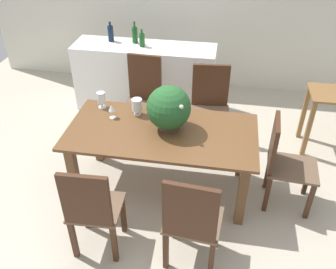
{
  "coord_description": "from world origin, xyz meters",
  "views": [
    {
      "loc": [
        0.56,
        -2.85,
        2.78
      ],
      "look_at": [
        0.07,
        0.02,
        0.72
      ],
      "focal_mm": 39.05,
      "sensor_mm": 36.0,
      "label": 1
    }
  ],
  "objects": [
    {
      "name": "ground_plane",
      "position": [
        0.0,
        0.0,
        0.0
      ],
      "size": [
        7.04,
        7.04,
        0.0
      ],
      "primitive_type": "plane",
      "color": "#BCB29E"
    },
    {
      "name": "back_wall",
      "position": [
        0.0,
        2.6,
        1.3
      ],
      "size": [
        6.4,
        0.1,
        2.6
      ],
      "primitive_type": "cube",
      "color": "beige",
      "rests_on": "ground"
    },
    {
      "name": "chair_near_right",
      "position": [
        0.41,
        -0.89,
        0.56
      ],
      "size": [
        0.49,
        0.44,
        1.01
      ],
      "rotation": [
        0.0,
        0.0,
        3.06
      ],
      "color": "#422616",
      "rests_on": "ground"
    },
    {
      "name": "dining_table",
      "position": [
        0.0,
        0.04,
        0.62
      ],
      "size": [
        1.86,
        0.93,
        0.75
      ],
      "color": "brown",
      "rests_on": "ground"
    },
    {
      "name": "chair_foot_end",
      "position": [
        1.19,
        0.04,
        0.53
      ],
      "size": [
        0.51,
        0.45,
        0.97
      ],
      "rotation": [
        0.0,
        0.0,
        1.5
      ],
      "color": "#422616",
      "rests_on": "ground"
    },
    {
      "name": "kitchen_counter",
      "position": [
        -0.55,
        1.68,
        0.47
      ],
      "size": [
        1.93,
        0.54,
        0.94
      ],
      "primitive_type": "cube",
      "color": "white",
      "rests_on": "ground"
    },
    {
      "name": "crystal_vase_left",
      "position": [
        -0.71,
        0.36,
        0.86
      ],
      "size": [
        0.09,
        0.09,
        0.18
      ],
      "color": "silver",
      "rests_on": "dining_table"
    },
    {
      "name": "chair_near_left",
      "position": [
        -0.42,
        -0.89,
        0.55
      ],
      "size": [
        0.45,
        0.43,
        0.99
      ],
      "rotation": [
        0.0,
        0.0,
        3.18
      ],
      "color": "#422616",
      "rests_on": "ground"
    },
    {
      "name": "side_table",
      "position": [
        1.84,
        1.08,
        0.56
      ],
      "size": [
        0.61,
        0.47,
        0.77
      ],
      "color": "brown",
      "rests_on": "ground"
    },
    {
      "name": "wine_bottle_green",
      "position": [
        -0.69,
        1.78,
        1.05
      ],
      "size": [
        0.07,
        0.07,
        0.29
      ],
      "color": "#194C1E",
      "rests_on": "kitchen_counter"
    },
    {
      "name": "wine_glass",
      "position": [
        -0.54,
        0.18,
        0.86
      ],
      "size": [
        0.07,
        0.07,
        0.15
      ],
      "color": "silver",
      "rests_on": "dining_table"
    },
    {
      "name": "chair_far_left",
      "position": [
        -0.41,
        0.98,
        0.58
      ],
      "size": [
        0.48,
        0.51,
        1.07
      ],
      "rotation": [
        0.0,
        0.0,
        -0.07
      ],
      "color": "#422616",
      "rests_on": "ground"
    },
    {
      "name": "flower_centerpiece",
      "position": [
        0.06,
        0.08,
        0.98
      ],
      "size": [
        0.43,
        0.43,
        0.46
      ],
      "color": "#4C3828",
      "rests_on": "dining_table"
    },
    {
      "name": "crystal_vase_center_near",
      "position": [
        -0.3,
        0.28,
        0.86
      ],
      "size": [
        0.11,
        0.11,
        0.18
      ],
      "color": "silver",
      "rests_on": "dining_table"
    },
    {
      "name": "wine_bottle_tall",
      "position": [
        -1.03,
        1.78,
        1.04
      ],
      "size": [
        0.08,
        0.08,
        0.27
      ],
      "color": "#0F1E38",
      "rests_on": "kitchen_counter"
    },
    {
      "name": "wine_bottle_dark",
      "position": [
        -0.57,
        1.67,
        1.03
      ],
      "size": [
        0.07,
        0.07,
        0.23
      ],
      "color": "#194C1E",
      "rests_on": "kitchen_counter"
    },
    {
      "name": "chair_far_right",
      "position": [
        0.41,
        0.98,
        0.56
      ],
      "size": [
        0.52,
        0.52,
        1.01
      ],
      "rotation": [
        0.0,
        0.0,
        0.09
      ],
      "color": "#422616",
      "rests_on": "ground"
    }
  ]
}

